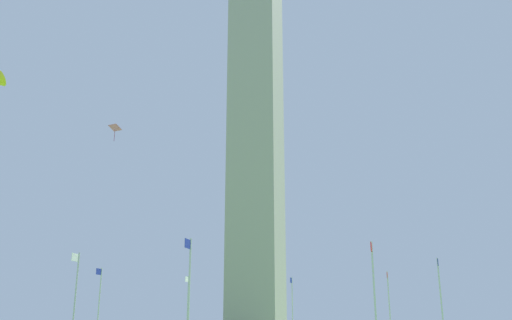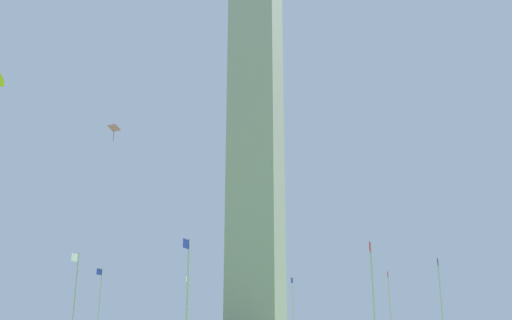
{
  "view_description": "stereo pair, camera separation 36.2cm",
  "coord_description": "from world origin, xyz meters",
  "px_view_note": "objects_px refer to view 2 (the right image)",
  "views": [
    {
      "loc": [
        53.25,
        14.78,
        2.1
      ],
      "look_at": [
        0.0,
        0.0,
        18.61
      ],
      "focal_mm": 38.66,
      "sensor_mm": 36.0,
      "label": 1
    },
    {
      "loc": [
        53.15,
        15.13,
        2.1
      ],
      "look_at": [
        0.0,
        0.0,
        18.61
      ],
      "focal_mm": 38.66,
      "sensor_mm": 36.0,
      "label": 2
    }
  ],
  "objects_px": {
    "flagpole_sw": "(188,305)",
    "flagpole_w": "(99,302)",
    "flagpole_nw": "(75,296)",
    "flagpole_se": "(390,303)",
    "flagpole_n": "(187,290)",
    "obelisk_monument": "(256,123)",
    "kite_pink_diamond": "(114,129)",
    "flagpole_ne": "(373,291)",
    "flagpole_e": "(441,298)",
    "flagpole_s": "(293,306)"
  },
  "relations": [
    {
      "from": "flagpole_nw",
      "to": "flagpole_s",
      "type": "bearing_deg",
      "value": 157.5
    },
    {
      "from": "flagpole_ne",
      "to": "flagpole_sw",
      "type": "xyz_separation_m",
      "value": [
        -24.28,
        -24.28,
        0.0
      ]
    },
    {
      "from": "flagpole_ne",
      "to": "flagpole_e",
      "type": "xyz_separation_m",
      "value": [
        -12.14,
        5.03,
        0.0
      ]
    },
    {
      "from": "flagpole_n",
      "to": "kite_pink_diamond",
      "type": "xyz_separation_m",
      "value": [
        -0.11,
        -6.71,
        12.48
      ]
    },
    {
      "from": "flagpole_ne",
      "to": "flagpole_s",
      "type": "relative_size",
      "value": 1.0
    },
    {
      "from": "kite_pink_diamond",
      "to": "flagpole_se",
      "type": "bearing_deg",
      "value": 147.15
    },
    {
      "from": "flagpole_sw",
      "to": "flagpole_w",
      "type": "xyz_separation_m",
      "value": [
        12.14,
        -5.03,
        0.0
      ]
    },
    {
      "from": "obelisk_monument",
      "to": "kite_pink_diamond",
      "type": "xyz_separation_m",
      "value": [
        17.12,
        -6.71,
        -5.92
      ]
    },
    {
      "from": "flagpole_s",
      "to": "kite_pink_diamond",
      "type": "relative_size",
      "value": 6.21
    },
    {
      "from": "flagpole_n",
      "to": "flagpole_s",
      "type": "xyz_separation_m",
      "value": [
        -34.34,
        0.0,
        0.0
      ]
    },
    {
      "from": "flagpole_ne",
      "to": "kite_pink_diamond",
      "type": "xyz_separation_m",
      "value": [
        4.92,
        -18.85,
        12.48
      ]
    },
    {
      "from": "flagpole_ne",
      "to": "kite_pink_diamond",
      "type": "distance_m",
      "value": 23.14
    },
    {
      "from": "flagpole_n",
      "to": "flagpole_e",
      "type": "height_order",
      "value": "same"
    },
    {
      "from": "flagpole_ne",
      "to": "flagpole_sw",
      "type": "relative_size",
      "value": 1.0
    },
    {
      "from": "flagpole_se",
      "to": "kite_pink_diamond",
      "type": "bearing_deg",
      "value": -32.85
    },
    {
      "from": "flagpole_e",
      "to": "kite_pink_diamond",
      "type": "relative_size",
      "value": 6.21
    },
    {
      "from": "flagpole_se",
      "to": "flagpole_w",
      "type": "xyz_separation_m",
      "value": [
        12.14,
        -29.31,
        0.0
      ]
    },
    {
      "from": "flagpole_se",
      "to": "flagpole_nw",
      "type": "bearing_deg",
      "value": -45.0
    },
    {
      "from": "flagpole_n",
      "to": "flagpole_ne",
      "type": "xyz_separation_m",
      "value": [
        -5.03,
        12.14,
        0.0
      ]
    },
    {
      "from": "flagpole_e",
      "to": "flagpole_sw",
      "type": "bearing_deg",
      "value": -112.5
    },
    {
      "from": "flagpole_e",
      "to": "flagpole_ne",
      "type": "bearing_deg",
      "value": -22.5
    },
    {
      "from": "kite_pink_diamond",
      "to": "obelisk_monument",
      "type": "bearing_deg",
      "value": 158.59
    },
    {
      "from": "obelisk_monument",
      "to": "flagpole_w",
      "type": "relative_size",
      "value": 5.75
    },
    {
      "from": "obelisk_monument",
      "to": "flagpole_se",
      "type": "distance_m",
      "value": 25.13
    },
    {
      "from": "obelisk_monument",
      "to": "flagpole_nw",
      "type": "bearing_deg",
      "value": -44.86
    },
    {
      "from": "flagpole_sw",
      "to": "flagpole_nw",
      "type": "bearing_deg",
      "value": -0.0
    },
    {
      "from": "flagpole_e",
      "to": "flagpole_sw",
      "type": "relative_size",
      "value": 1.0
    },
    {
      "from": "obelisk_monument",
      "to": "flagpole_sw",
      "type": "bearing_deg",
      "value": -134.86
    },
    {
      "from": "flagpole_ne",
      "to": "flagpole_s",
      "type": "height_order",
      "value": "same"
    },
    {
      "from": "flagpole_ne",
      "to": "flagpole_nw",
      "type": "relative_size",
      "value": 1.0
    },
    {
      "from": "flagpole_e",
      "to": "flagpole_s",
      "type": "bearing_deg",
      "value": -135.0
    },
    {
      "from": "flagpole_w",
      "to": "kite_pink_diamond",
      "type": "xyz_separation_m",
      "value": [
        17.06,
        10.46,
        12.48
      ]
    },
    {
      "from": "flagpole_w",
      "to": "kite_pink_diamond",
      "type": "bearing_deg",
      "value": 31.51
    },
    {
      "from": "flagpole_s",
      "to": "flagpole_nw",
      "type": "height_order",
      "value": "same"
    },
    {
      "from": "flagpole_n",
      "to": "flagpole_nw",
      "type": "xyz_separation_m",
      "value": [
        -5.03,
        -12.14,
        0.0
      ]
    },
    {
      "from": "flagpole_n",
      "to": "flagpole_sw",
      "type": "relative_size",
      "value": 1.0
    },
    {
      "from": "obelisk_monument",
      "to": "flagpole_n",
      "type": "distance_m",
      "value": 25.2
    },
    {
      "from": "flagpole_w",
      "to": "kite_pink_diamond",
      "type": "relative_size",
      "value": 6.21
    },
    {
      "from": "flagpole_ne",
      "to": "obelisk_monument",
      "type": "bearing_deg",
      "value": -135.14
    },
    {
      "from": "flagpole_sw",
      "to": "flagpole_w",
      "type": "height_order",
      "value": "same"
    },
    {
      "from": "flagpole_n",
      "to": "flagpole_se",
      "type": "xyz_separation_m",
      "value": [
        -29.31,
        12.14,
        0.0
      ]
    },
    {
      "from": "flagpole_w",
      "to": "flagpole_nw",
      "type": "height_order",
      "value": "same"
    },
    {
      "from": "flagpole_ne",
      "to": "flagpole_sw",
      "type": "bearing_deg",
      "value": -135.0
    },
    {
      "from": "flagpole_sw",
      "to": "flagpole_ne",
      "type": "bearing_deg",
      "value": 45.0
    },
    {
      "from": "flagpole_n",
      "to": "flagpole_s",
      "type": "bearing_deg",
      "value": 180.0
    },
    {
      "from": "flagpole_se",
      "to": "flagpole_sw",
      "type": "height_order",
      "value": "same"
    },
    {
      "from": "flagpole_n",
      "to": "flagpole_e",
      "type": "xyz_separation_m",
      "value": [
        -17.17,
        17.17,
        0.0
      ]
    },
    {
      "from": "flagpole_e",
      "to": "flagpole_nw",
      "type": "bearing_deg",
      "value": -67.5
    },
    {
      "from": "obelisk_monument",
      "to": "flagpole_sw",
      "type": "xyz_separation_m",
      "value": [
        -12.08,
        -12.14,
        -18.39
      ]
    },
    {
      "from": "kite_pink_diamond",
      "to": "flagpole_e",
      "type": "bearing_deg",
      "value": 125.54
    }
  ]
}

